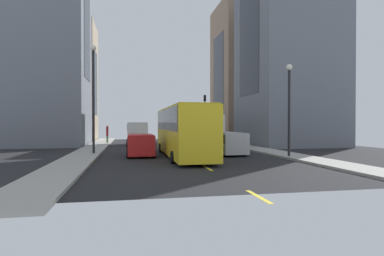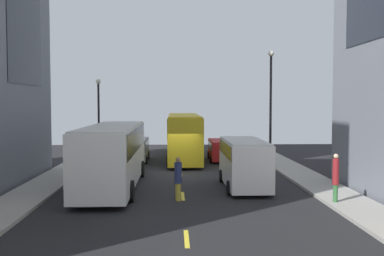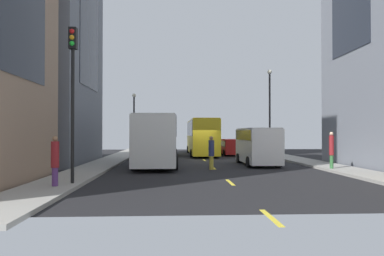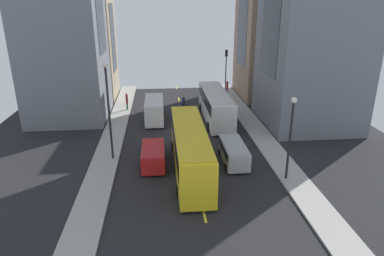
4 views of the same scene
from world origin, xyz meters
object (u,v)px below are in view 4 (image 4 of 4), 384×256
(city_bus_white, at_px, (216,103))
(traffic_light_near_corner, at_px, (226,64))
(delivery_van_white, at_px, (154,108))
(pedestrian_crossing_near, at_px, (227,87))
(pedestrian_walking_far, at_px, (127,101))
(car_silver_0, at_px, (234,151))
(pedestrian_crossing_mid, at_px, (183,104))
(streetcar_yellow, at_px, (190,146))
(car_red_1, at_px, (153,155))

(city_bus_white, height_order, traffic_light_near_corner, traffic_light_near_corner)
(delivery_van_white, xyz_separation_m, pedestrian_crossing_near, (-10.52, -10.87, -0.32))
(delivery_van_white, height_order, pedestrian_crossing_near, delivery_van_white)
(delivery_van_white, distance_m, pedestrian_walking_far, 5.49)
(car_silver_0, bearing_deg, city_bus_white, -91.16)
(pedestrian_walking_far, distance_m, pedestrian_crossing_mid, 7.09)
(pedestrian_walking_far, bearing_deg, delivery_van_white, -41.24)
(city_bus_white, height_order, car_silver_0, city_bus_white)
(streetcar_yellow, height_order, traffic_light_near_corner, traffic_light_near_corner)
(pedestrian_walking_far, xyz_separation_m, pedestrian_crossing_mid, (-6.98, 1.20, -0.23))
(delivery_van_white, xyz_separation_m, traffic_light_near_corner, (-10.07, -10.05, 3.10))
(city_bus_white, relative_size, pedestrian_crossing_near, 5.77)
(car_silver_0, distance_m, pedestrian_crossing_near, 22.78)
(city_bus_white, distance_m, car_silver_0, 11.34)
(city_bus_white, relative_size, traffic_light_near_corner, 1.75)
(streetcar_yellow, relative_size, car_red_1, 2.88)
(streetcar_yellow, relative_size, delivery_van_white, 2.14)
(car_red_1, distance_m, pedestrian_walking_far, 16.17)
(traffic_light_near_corner, bearing_deg, car_silver_0, 81.33)
(delivery_van_white, distance_m, car_red_1, 11.53)
(traffic_light_near_corner, bearing_deg, pedestrian_crossing_mid, 46.91)
(city_bus_white, relative_size, delivery_van_white, 1.91)
(city_bus_white, xyz_separation_m, streetcar_yellow, (4.03, 12.29, 0.12))
(car_silver_0, xyz_separation_m, pedestrian_walking_far, (10.20, -15.88, 0.29))
(city_bus_white, distance_m, traffic_light_near_corner, 11.10)
(car_red_1, distance_m, traffic_light_near_corner, 24.09)
(delivery_van_white, height_order, car_red_1, delivery_van_white)
(streetcar_yellow, height_order, pedestrian_walking_far, streetcar_yellow)
(delivery_van_white, bearing_deg, traffic_light_near_corner, -135.06)
(streetcar_yellow, xyz_separation_m, pedestrian_walking_far, (6.40, -16.87, -0.81))
(car_red_1, bearing_deg, streetcar_yellow, 160.21)
(car_red_1, height_order, pedestrian_crossing_near, pedestrian_crossing_near)
(delivery_van_white, relative_size, car_red_1, 1.35)
(city_bus_white, height_order, delivery_van_white, city_bus_white)
(city_bus_white, xyz_separation_m, car_red_1, (7.01, 11.22, -1.05))
(delivery_van_white, bearing_deg, car_red_1, 89.94)
(delivery_van_white, height_order, traffic_light_near_corner, traffic_light_near_corner)
(city_bus_white, distance_m, pedestrian_walking_far, 11.41)
(car_red_1, relative_size, traffic_light_near_corner, 0.68)
(pedestrian_crossing_near, relative_size, pedestrian_crossing_mid, 0.96)
(car_silver_0, relative_size, traffic_light_near_corner, 0.74)
(pedestrian_walking_far, bearing_deg, pedestrian_crossing_mid, 0.32)
(pedestrian_walking_far, xyz_separation_m, traffic_light_near_corner, (-13.50, -5.77, 3.30))
(car_red_1, relative_size, pedestrian_crossing_near, 2.25)
(delivery_van_white, bearing_deg, car_silver_0, 120.29)
(streetcar_yellow, height_order, pedestrian_crossing_mid, streetcar_yellow)
(car_silver_0, xyz_separation_m, car_red_1, (6.78, -0.08, -0.07))
(delivery_van_white, distance_m, pedestrian_crossing_mid, 4.72)
(car_red_1, xyz_separation_m, pedestrian_crossing_mid, (-3.57, -14.60, 0.13))
(city_bus_white, height_order, car_red_1, city_bus_white)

